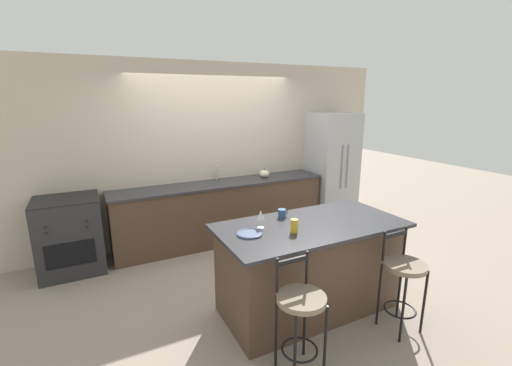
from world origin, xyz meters
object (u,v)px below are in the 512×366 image
Objects in this scene: oven_range at (70,235)px; pumpkin_decoration at (264,174)px; bar_stool_far at (403,276)px; tumbler_cup at (294,226)px; refrigerator at (331,169)px; bar_stool_near at (300,311)px; wine_glass at (261,215)px; dinner_plate at (249,234)px; coffee_mug at (282,213)px.

oven_range is 6.36× the size of pumpkin_decoration.
bar_stool_far is 7.57× the size of tumbler_cup.
refrigerator is 3.68m from bar_stool_near.
pumpkin_decoration is at bearing 67.36° from bar_stool_near.
bar_stool_far is at bearing -36.79° from wine_glass.
tumbler_cup reaches higher than bar_stool_near.
oven_range is 2.64m from wine_glass.
dinner_plate is (-1.26, 0.71, 0.40)m from bar_stool_far.
coffee_mug is at bearing 67.15° from bar_stool_near.
refrigerator is 1.99× the size of oven_range.
bar_stool_near is at bearing -117.60° from tumbler_cup.
refrigerator reaches higher than bar_stool_near.
coffee_mug is (-2.03, -1.72, 0.03)m from refrigerator.
wine_glass is at bearing 84.73° from bar_stool_near.
bar_stool_far reaches higher than dinner_plate.
wine_glass is (0.08, 0.83, 0.51)m from bar_stool_near.
bar_stool_near is 0.98m from wine_glass.
tumbler_cup reaches higher than bar_stool_far.
tumbler_cup reaches higher than coffee_mug.
oven_range is at bearing 140.27° from coffee_mug.
oven_range is 8.54× the size of coffee_mug.
coffee_mug reaches higher than dinner_plate.
pumpkin_decoration is (1.25, 2.05, 0.04)m from dinner_plate.
bar_stool_near reaches higher than oven_range.
pumpkin_decoration is at bearing 1.02° from oven_range.
coffee_mug is (-0.74, 0.98, 0.43)m from bar_stool_far.
wine_glass is (0.17, 0.10, 0.12)m from dinner_plate.
bar_stool_near is 6.42× the size of pumpkin_decoration.
coffee_mug is at bearing 127.17° from bar_stool_far.
refrigerator is 3.03m from wine_glass.
refrigerator reaches higher than bar_stool_far.
bar_stool_near and bar_stool_far have the same top height.
oven_range is at bearing 128.09° from dinner_plate.
tumbler_cup is (0.40, -0.14, 0.06)m from dinner_plate.
bar_stool_near is 8.62× the size of coffee_mug.
wine_glass is at bearing -47.50° from oven_range.
coffee_mug is at bearing 25.97° from wine_glass.
dinner_plate is at bearing 97.41° from bar_stool_near.
dinner_plate is at bearing -121.39° from pumpkin_decoration.
bar_stool_far reaches higher than oven_range.
dinner_plate is at bearing -142.00° from refrigerator.
tumbler_cup is at bearing -111.25° from pumpkin_decoration.
tumbler_cup is (0.30, 0.58, 0.45)m from bar_stool_near.
bar_stool_far is 1.30m from coffee_mug.
tumbler_cup is (-2.15, -2.13, 0.05)m from refrigerator.
pumpkin_decoration is at bearing 90.07° from bar_stool_far.
pumpkin_decoration is (1.16, 2.78, 0.43)m from bar_stool_near.
refrigerator is 4.14m from oven_range.
pumpkin_decoration reaches higher than dinner_plate.
bar_stool_near is at bearing -179.19° from bar_stool_far.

